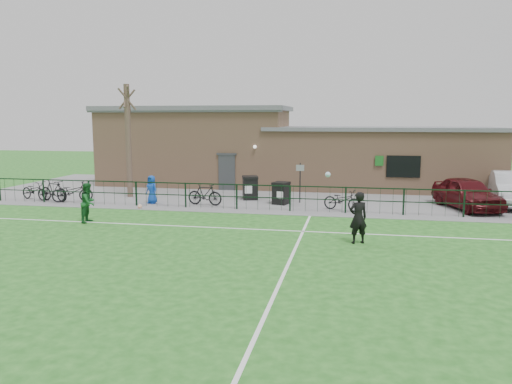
% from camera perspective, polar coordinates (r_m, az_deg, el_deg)
% --- Properties ---
extents(ground, '(90.00, 90.00, 0.00)m').
position_cam_1_polar(ground, '(15.41, -3.59, -7.47)').
color(ground, '#1E5D1B').
rests_on(ground, ground).
extents(paving_strip, '(34.00, 13.00, 0.02)m').
position_cam_1_polar(paving_strip, '(28.40, 3.28, -0.12)').
color(paving_strip, slate).
rests_on(paving_strip, ground).
extents(pitch_line_touch, '(28.00, 0.10, 0.01)m').
position_cam_1_polar(pitch_line_touch, '(22.85, 1.34, -2.21)').
color(pitch_line_touch, white).
rests_on(pitch_line_touch, ground).
extents(pitch_line_mid, '(28.00, 0.10, 0.01)m').
position_cam_1_polar(pitch_line_mid, '(19.19, -0.57, -4.26)').
color(pitch_line_mid, white).
rests_on(pitch_line_mid, ground).
extents(pitch_line_perp, '(0.10, 16.00, 0.01)m').
position_cam_1_polar(pitch_line_perp, '(15.04, 3.87, -7.85)').
color(pitch_line_perp, white).
rests_on(pitch_line_perp, ground).
extents(perimeter_fence, '(28.00, 0.10, 1.20)m').
position_cam_1_polar(perimeter_fence, '(22.94, 1.43, -0.66)').
color(perimeter_fence, black).
rests_on(perimeter_fence, ground).
extents(bare_tree, '(0.30, 0.30, 6.00)m').
position_cam_1_polar(bare_tree, '(27.51, -14.38, 5.62)').
color(bare_tree, '#4D392E').
rests_on(bare_tree, ground).
extents(wheelie_bin_left, '(0.96, 1.02, 1.13)m').
position_cam_1_polar(wheelie_bin_left, '(26.05, -0.67, 0.40)').
color(wheelie_bin_left, black).
rests_on(wheelie_bin_left, paving_strip).
extents(wheelie_bin_right, '(0.85, 0.91, 1.01)m').
position_cam_1_polar(wheelie_bin_right, '(24.62, 2.89, -0.22)').
color(wheelie_bin_right, black).
rests_on(wheelie_bin_right, paving_strip).
extents(sign_post, '(0.08, 0.08, 2.00)m').
position_cam_1_polar(sign_post, '(25.00, 5.05, 1.04)').
color(sign_post, black).
rests_on(sign_post, paving_strip).
extents(car_maroon, '(2.98, 4.67, 1.48)m').
position_cam_1_polar(car_maroon, '(25.28, 22.99, -0.12)').
color(car_maroon, '#490D11').
rests_on(car_maroon, paving_strip).
extents(bicycle_a, '(1.95, 1.17, 0.97)m').
position_cam_1_polar(bicycle_a, '(28.38, -23.99, 0.16)').
color(bicycle_a, black).
rests_on(bicycle_a, paving_strip).
extents(bicycle_b, '(1.92, 1.02, 1.11)m').
position_cam_1_polar(bicycle_b, '(27.40, -22.11, 0.16)').
color(bicycle_b, black).
rests_on(bicycle_b, paving_strip).
extents(bicycle_c, '(2.10, 1.44, 1.04)m').
position_cam_1_polar(bicycle_c, '(26.85, -20.27, 0.03)').
color(bicycle_c, black).
rests_on(bicycle_c, paving_strip).
extents(bicycle_d, '(1.84, 0.75, 1.07)m').
position_cam_1_polar(bicycle_d, '(24.40, -5.87, -0.25)').
color(bicycle_d, black).
rests_on(bicycle_d, paving_strip).
extents(bicycle_e, '(1.94, 1.31, 0.96)m').
position_cam_1_polar(bicycle_e, '(23.20, 9.83, -0.92)').
color(bicycle_e, black).
rests_on(bicycle_e, paving_strip).
extents(spectator_child, '(0.81, 0.69, 1.40)m').
position_cam_1_polar(spectator_child, '(25.26, -11.84, 0.28)').
color(spectator_child, '#1243AC').
rests_on(spectator_child, paving_strip).
extents(goalkeeper_kick, '(1.70, 3.70, 2.08)m').
position_cam_1_polar(goalkeeper_kick, '(17.28, 11.51, -2.77)').
color(goalkeeper_kick, black).
rests_on(goalkeeper_kick, ground).
extents(outfield_player, '(0.63, 0.80, 1.62)m').
position_cam_1_polar(outfield_player, '(21.47, -18.61, -1.15)').
color(outfield_player, '#195825').
rests_on(outfield_player, ground).
extents(ball_ground, '(0.22, 0.22, 0.22)m').
position_cam_1_polar(ball_ground, '(24.09, -13.13, -1.62)').
color(ball_ground, white).
rests_on(ball_ground, ground).
extents(clubhouse, '(24.25, 5.40, 4.96)m').
position_cam_1_polar(clubhouse, '(31.25, 2.46, 4.74)').
color(clubhouse, tan).
rests_on(clubhouse, ground).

